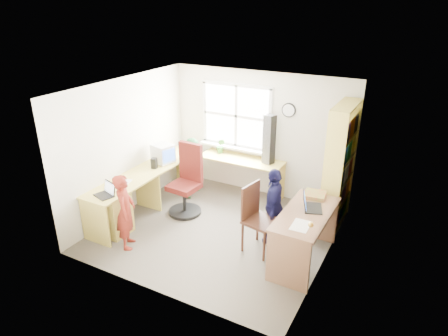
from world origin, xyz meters
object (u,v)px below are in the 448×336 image
object	(u,v)px
bookshelf	(339,170)
swivel_chair	(187,184)
laptop_left	(106,192)
person_navy	(274,206)
potted_plant	(221,146)
l_desk	(143,196)
crt_monitor	(163,153)
cd_tower	(269,139)
wooden_chair	(257,215)
person_green	(194,167)
laptop_right	(310,205)
right_desk	(305,226)
person_red	(126,212)

from	to	relation	value
bookshelf	swivel_chair	size ratio (longest dim) A/B	1.65
laptop_left	person_navy	size ratio (longest dim) A/B	0.29
potted_plant	l_desk	bearing A→B (deg)	-107.51
bookshelf	crt_monitor	size ratio (longest dim) A/B	4.86
bookshelf	person_navy	bearing A→B (deg)	-126.38
bookshelf	cd_tower	distance (m)	1.41
wooden_chair	swivel_chair	bearing A→B (deg)	174.07
cd_tower	person_green	bearing A→B (deg)	-142.36
laptop_left	laptop_right	xyz separation A→B (m)	(2.96, 0.98, 0.06)
laptop_right	potted_plant	xyz separation A→B (m)	(-2.26, 1.48, 0.04)
right_desk	crt_monitor	size ratio (longest dim) A/B	3.26
crt_monitor	cd_tower	size ratio (longest dim) A/B	0.47
person_green	person_red	bearing A→B (deg)	178.27
person_navy	person_green	bearing A→B (deg)	-128.69
right_desk	cd_tower	xyz separation A→B (m)	(-1.24, 1.59, 0.63)
laptop_right	person_red	distance (m)	2.76
l_desk	person_navy	distance (m)	2.28
person_green	right_desk	bearing A→B (deg)	-116.49
wooden_chair	potted_plant	xyz separation A→B (m)	(-1.52, 1.65, 0.32)
bookshelf	cd_tower	bearing A→B (deg)	168.11
cd_tower	person_red	bearing A→B (deg)	-99.14
bookshelf	laptop_left	distance (m)	3.77
right_desk	wooden_chair	xyz separation A→B (m)	(-0.74, -0.04, -0.01)
swivel_chair	crt_monitor	bearing A→B (deg)	164.47
cd_tower	person_green	world-z (taller)	cd_tower
swivel_chair	person_red	bearing A→B (deg)	-95.55
l_desk	swivel_chair	size ratio (longest dim) A/B	2.32
wooden_chair	cd_tower	size ratio (longest dim) A/B	1.15
potted_plant	person_green	xyz separation A→B (m)	(-0.32, -0.50, -0.32)
bookshelf	swivel_chair	bearing A→B (deg)	-160.88
laptop_left	laptop_right	bearing A→B (deg)	35.61
laptop_left	potted_plant	bearing A→B (deg)	91.32
person_green	person_navy	distance (m)	2.14
laptop_left	cd_tower	size ratio (longest dim) A/B	0.39
wooden_chair	potted_plant	bearing A→B (deg)	143.95
wooden_chair	crt_monitor	distance (m)	2.38
person_red	bookshelf	bearing A→B (deg)	-81.21
wooden_chair	cd_tower	distance (m)	1.81
potted_plant	person_red	distance (m)	2.57
bookshelf	cd_tower	size ratio (longest dim) A/B	2.26
right_desk	laptop_right	xyz separation A→B (m)	(-0.00, 0.14, 0.28)
swivel_chair	crt_monitor	xyz separation A→B (m)	(-0.66, 0.23, 0.38)
bookshelf	person_red	xyz separation A→B (m)	(-2.66, -2.22, -0.39)
swivel_chair	cd_tower	world-z (taller)	cd_tower
laptop_right	l_desk	bearing A→B (deg)	77.16
right_desk	wooden_chair	world-z (taller)	wooden_chair
l_desk	laptop_left	distance (m)	0.77
laptop_right	person_navy	size ratio (longest dim) A/B	0.33
cd_tower	potted_plant	size ratio (longest dim) A/B	3.02
bookshelf	person_navy	world-z (taller)	bookshelf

